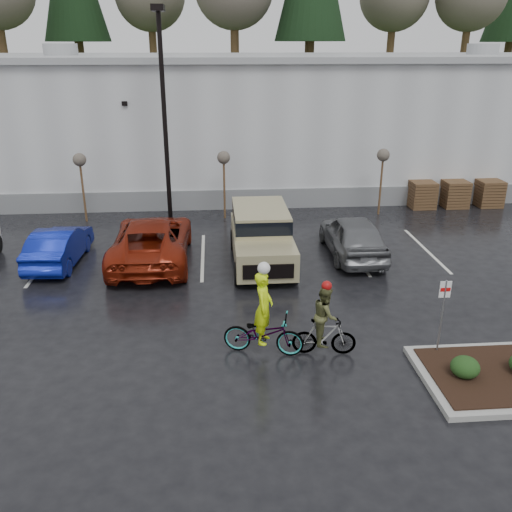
{
  "coord_description": "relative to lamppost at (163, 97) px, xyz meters",
  "views": [
    {
      "loc": [
        -1.98,
        -11.85,
        7.74
      ],
      "look_at": [
        -0.68,
        4.56,
        1.3
      ],
      "focal_mm": 38.0,
      "sensor_mm": 36.0,
      "label": 1
    }
  ],
  "objects": [
    {
      "name": "pallet_stack_b",
      "position": [
        14.2,
        2.0,
        -5.01
      ],
      "size": [
        1.2,
        1.2,
        1.35
      ],
      "primitive_type": "cube",
      "color": "#47341C",
      "rests_on": "ground"
    },
    {
      "name": "suv_tan",
      "position": [
        3.73,
        -4.96,
        -4.66
      ],
      "size": [
        2.2,
        5.1,
        2.06
      ],
      "primitive_type": null,
      "color": "tan",
      "rests_on": "ground"
    },
    {
      "name": "pallet_stack_c",
      "position": [
        16.0,
        2.0,
        -5.01
      ],
      "size": [
        1.2,
        1.2,
        1.35
      ],
      "primitive_type": "cube",
      "color": "#47341C",
      "rests_on": "ground"
    },
    {
      "name": "fire_lane_sign",
      "position": [
        7.8,
        -11.8,
        -4.28
      ],
      "size": [
        0.3,
        0.05,
        2.2
      ],
      "color": "gray",
      "rests_on": "ground"
    },
    {
      "name": "cyclist_olive",
      "position": [
        4.82,
        -11.45,
        -4.9
      ],
      "size": [
        1.68,
        0.83,
        2.13
      ],
      "rotation": [
        0.0,
        0.0,
        1.45
      ],
      "color": "#3F3F44",
      "rests_on": "ground"
    },
    {
      "name": "car_blue",
      "position": [
        -3.85,
        -4.27,
        -4.98
      ],
      "size": [
        1.72,
        4.34,
        1.41
      ],
      "primitive_type": "imported",
      "rotation": [
        0.0,
        0.0,
        3.09
      ],
      "color": "#0D1C94",
      "rests_on": "ground"
    },
    {
      "name": "car_red",
      "position": [
        -0.39,
        -4.3,
        -4.84
      ],
      "size": [
        2.81,
        6.08,
        1.69
      ],
      "primitive_type": "imported",
      "rotation": [
        0.0,
        0.0,
        3.14
      ],
      "color": "maroon",
      "rests_on": "ground"
    },
    {
      "name": "car_grey",
      "position": [
        7.35,
        -4.33,
        -4.87
      ],
      "size": [
        1.94,
        4.79,
        1.63
      ],
      "primitive_type": "imported",
      "rotation": [
        0.0,
        0.0,
        3.15
      ],
      "color": "slate",
      "rests_on": "ground"
    },
    {
      "name": "warehouse",
      "position": [
        4.0,
        9.99,
        -2.04
      ],
      "size": [
        60.5,
        15.5,
        7.2
      ],
      "color": "silver",
      "rests_on": "ground"
    },
    {
      "name": "sapling_west",
      "position": [
        -4.0,
        1.0,
        -2.96
      ],
      "size": [
        0.6,
        0.6,
        3.2
      ],
      "color": "#47341C",
      "rests_on": "ground"
    },
    {
      "name": "shrub_a",
      "position": [
        8.0,
        -13.0,
        -5.27
      ],
      "size": [
        0.7,
        0.7,
        0.52
      ],
      "primitive_type": "ellipsoid",
      "color": "black",
      "rests_on": "curb_island"
    },
    {
      "name": "cyclist_hivis",
      "position": [
        3.22,
        -11.26,
        -4.89
      ],
      "size": [
        2.28,
        1.28,
        2.62
      ],
      "rotation": [
        0.0,
        0.0,
        1.31
      ],
      "color": "#3F3F44",
      "rests_on": "ground"
    },
    {
      "name": "wooded_ridge",
      "position": [
        4.0,
        33.0,
        -2.69
      ],
      "size": [
        80.0,
        25.0,
        6.0
      ],
      "primitive_type": "cube",
      "color": "#213B18",
      "rests_on": "ground"
    },
    {
      "name": "sapling_east",
      "position": [
        10.0,
        1.0,
        -2.96
      ],
      "size": [
        0.6,
        0.6,
        3.2
      ],
      "color": "#47341C",
      "rests_on": "ground"
    },
    {
      "name": "pallet_stack_a",
      "position": [
        12.5,
        2.0,
        -5.01
      ],
      "size": [
        1.2,
        1.2,
        1.35
      ],
      "primitive_type": "cube",
      "color": "#47341C",
      "rests_on": "ground"
    },
    {
      "name": "lamppost",
      "position": [
        0.0,
        0.0,
        0.0
      ],
      "size": [
        0.5,
        1.0,
        9.22
      ],
      "color": "black",
      "rests_on": "ground"
    },
    {
      "name": "ground",
      "position": [
        4.0,
        -12.0,
        -5.69
      ],
      "size": [
        120.0,
        120.0,
        0.0
      ],
      "primitive_type": "plane",
      "color": "black",
      "rests_on": "ground"
    },
    {
      "name": "sapling_mid",
      "position": [
        2.5,
        1.0,
        -2.96
      ],
      "size": [
        0.6,
        0.6,
        3.2
      ],
      "color": "#47341C",
      "rests_on": "ground"
    }
  ]
}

